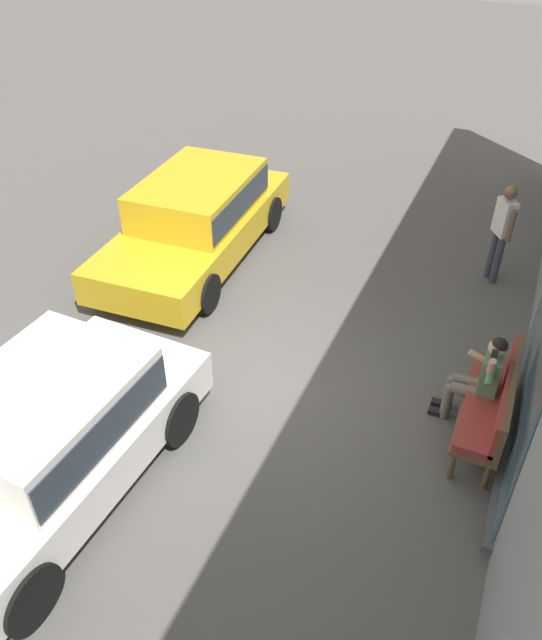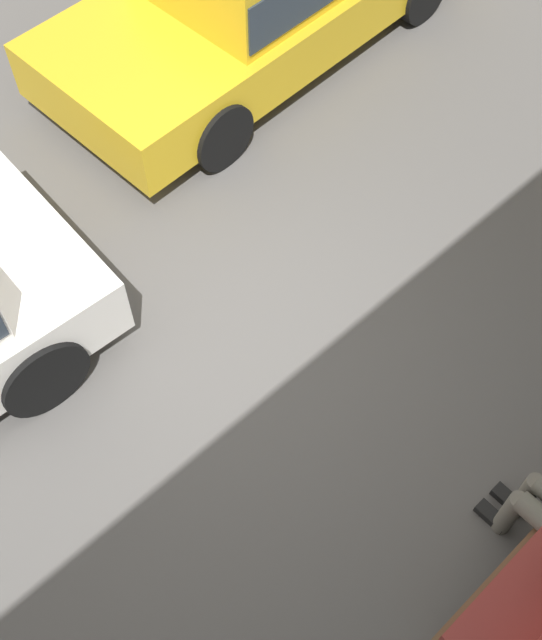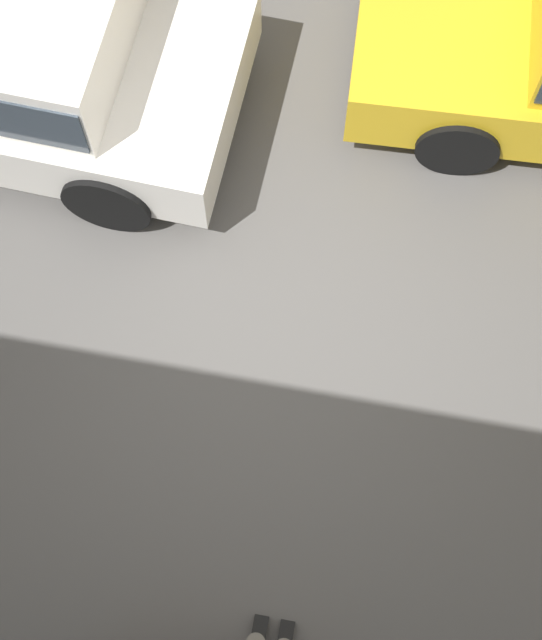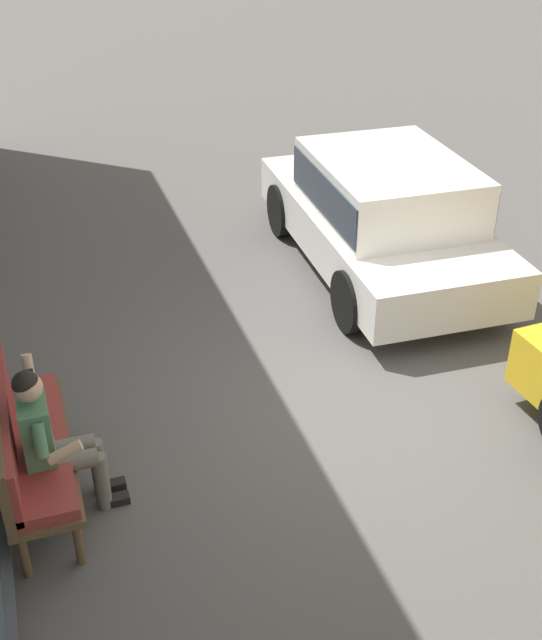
{
  "view_description": "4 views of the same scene",
  "coord_description": "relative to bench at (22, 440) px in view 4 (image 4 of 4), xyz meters",
  "views": [
    {
      "loc": [
        5.73,
        2.6,
        5.88
      ],
      "look_at": [
        -0.17,
        0.02,
        1.05
      ],
      "focal_mm": 35.0,
      "sensor_mm": 36.0,
      "label": 1
    },
    {
      "loc": [
        1.95,
        2.6,
        5.46
      ],
      "look_at": [
        -0.02,
        0.47,
        0.94
      ],
      "focal_mm": 45.0,
      "sensor_mm": 36.0,
      "label": 2
    },
    {
      "loc": [
        -0.58,
        2.6,
        6.98
      ],
      "look_at": [
        -0.18,
        0.4,
        1.02
      ],
      "focal_mm": 55.0,
      "sensor_mm": 36.0,
      "label": 3
    },
    {
      "loc": [
        -5.58,
        2.6,
        4.69
      ],
      "look_at": [
        -0.01,
        0.73,
        1.1
      ],
      "focal_mm": 45.0,
      "sensor_mm": 36.0,
      "label": 4
    }
  ],
  "objects": [
    {
      "name": "bench",
      "position": [
        0.0,
        0.0,
        0.0
      ],
      "size": [
        1.84,
        0.55,
        1.02
      ],
      "color": "brown",
      "rests_on": "ground_plane"
    },
    {
      "name": "person_on_phone",
      "position": [
        -0.21,
        -0.22,
        0.13
      ],
      "size": [
        0.73,
        0.74,
        1.36
      ],
      "color": "#6B665B",
      "rests_on": "ground_plane"
    },
    {
      "name": "ground_plane",
      "position": [
        0.32,
        -2.9,
        -0.6
      ],
      "size": [
        60.0,
        60.0,
        0.0
      ],
      "primitive_type": "plane",
      "color": "#565451"
    },
    {
      "name": "parked_car_mid",
      "position": [
        2.74,
        -4.42,
        0.21
      ],
      "size": [
        4.18,
        2.07,
        1.47
      ],
      "color": "white",
      "rests_on": "ground_plane"
    }
  ]
}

